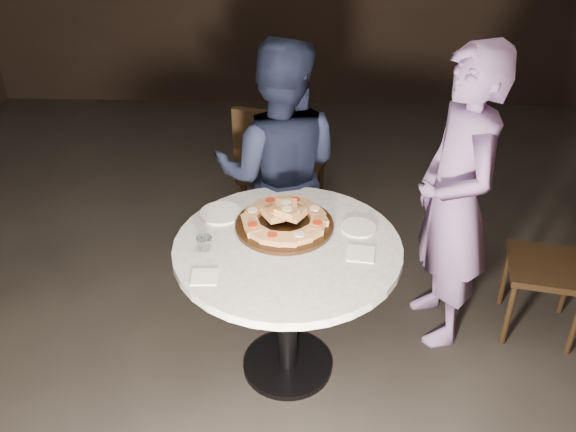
{
  "coord_description": "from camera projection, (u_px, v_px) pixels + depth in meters",
  "views": [
    {
      "loc": [
        0.11,
        -2.58,
        2.6
      ],
      "look_at": [
        0.02,
        -0.06,
        0.95
      ],
      "focal_mm": 40.0,
      "sensor_mm": 36.0,
      "label": 1
    }
  ],
  "objects": [
    {
      "name": "diner_navy",
      "position": [
        279.0,
        172.0,
        3.68
      ],
      "size": [
        0.8,
        0.64,
        1.58
      ],
      "primitive_type": "imported",
      "rotation": [
        0.0,
        0.0,
        3.09
      ],
      "color": "#141B32",
      "rests_on": "ground"
    },
    {
      "name": "napkin_near",
      "position": [
        204.0,
        277.0,
        2.83
      ],
      "size": [
        0.12,
        0.12,
        0.01
      ],
      "primitive_type": "cube",
      "rotation": [
        0.0,
        0.0,
        0.05
      ],
      "color": "white",
      "rests_on": "table"
    },
    {
      "name": "table",
      "position": [
        288.0,
        270.0,
        3.12
      ],
      "size": [
        1.13,
        1.13,
        0.82
      ],
      "rotation": [
        0.0,
        0.0,
        -0.04
      ],
      "color": "black",
      "rests_on": "ground"
    },
    {
      "name": "plate_left",
      "position": [
        221.0,
        213.0,
        3.26
      ],
      "size": [
        0.28,
        0.28,
        0.01
      ],
      "primitive_type": "cylinder",
      "rotation": [
        0.0,
        0.0,
        0.35
      ],
      "color": "white",
      "rests_on": "table"
    },
    {
      "name": "serving_board",
      "position": [
        284.0,
        225.0,
        3.16
      ],
      "size": [
        0.59,
        0.59,
        0.02
      ],
      "primitive_type": "cylinder",
      "rotation": [
        0.0,
        0.0,
        -0.24
      ],
      "color": "black",
      "rests_on": "table"
    },
    {
      "name": "focaccia_pile",
      "position": [
        285.0,
        218.0,
        3.14
      ],
      "size": [
        0.44,
        0.43,
        0.12
      ],
      "rotation": [
        0.0,
        0.0,
        -0.3
      ],
      "color": "#BF824A",
      "rests_on": "serving_board"
    },
    {
      "name": "chair_far",
      "position": [
        278.0,
        167.0,
        4.14
      ],
      "size": [
        0.6,
        0.62,
        1.03
      ],
      "rotation": [
        0.0,
        0.0,
        2.87
      ],
      "color": "black",
      "rests_on": "ground"
    },
    {
      "name": "diner_teal",
      "position": [
        455.0,
        202.0,
        3.31
      ],
      "size": [
        0.51,
        0.68,
        1.69
      ],
      "primitive_type": "imported",
      "rotation": [
        0.0,
        0.0,
        -1.39
      ],
      "color": "#8067A4",
      "rests_on": "ground"
    },
    {
      "name": "chair_right",
      "position": [
        568.0,
        259.0,
        3.46
      ],
      "size": [
        0.5,
        0.48,
        0.87
      ],
      "rotation": [
        0.0,
        0.0,
        -1.76
      ],
      "color": "black",
      "rests_on": "ground"
    },
    {
      "name": "napkin_far",
      "position": [
        361.0,
        254.0,
        2.97
      ],
      "size": [
        0.14,
        0.14,
        0.01
      ],
      "primitive_type": "cube",
      "rotation": [
        0.0,
        0.0,
        -0.12
      ],
      "color": "white",
      "rests_on": "table"
    },
    {
      "name": "water_glass",
      "position": [
        205.0,
        244.0,
        2.99
      ],
      "size": [
        0.1,
        0.1,
        0.07
      ],
      "primitive_type": "imported",
      "rotation": [
        0.0,
        0.0,
        -0.39
      ],
      "color": "silver",
      "rests_on": "table"
    },
    {
      "name": "floor",
      "position": [
        284.0,
        352.0,
        3.58
      ],
      "size": [
        7.0,
        7.0,
        0.0
      ],
      "primitive_type": "plane",
      "color": "black",
      "rests_on": "ground"
    },
    {
      "name": "plate_right",
      "position": [
        358.0,
        228.0,
        3.15
      ],
      "size": [
        0.2,
        0.2,
        0.01
      ],
      "primitive_type": "cylinder",
      "rotation": [
        0.0,
        0.0,
        0.15
      ],
      "color": "white",
      "rests_on": "table"
    }
  ]
}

